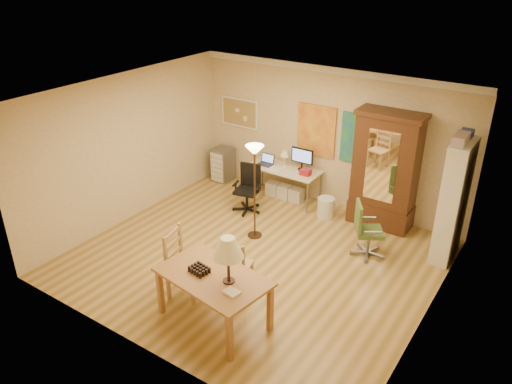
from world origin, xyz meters
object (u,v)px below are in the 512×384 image
Objects in this scene: bookshelf at (453,202)px; computer_desk at (286,180)px; office_chair_green at (366,241)px; dining_table at (218,269)px; armoire at (384,178)px; office_chair_black at (248,199)px.

computer_desk is at bearing 173.79° from bookshelf.
office_chair_green is at bearing -25.79° from computer_desk.
dining_table is 0.75× the size of armoire.
bookshelf reaches higher than office_chair_green.
computer_desk reaches higher than office_chair_green.
armoire is (-0.20, 1.13, 0.67)m from office_chair_green.
office_chair_green reaches higher than office_chair_black.
office_chair_green is (2.17, -1.05, -0.15)m from computer_desk.
bookshelf reaches higher than office_chair_black.
office_chair_green is at bearing -4.77° from office_chair_black.
bookshelf is (3.61, 0.48, 0.75)m from office_chair_black.
office_chair_black is (-0.35, -0.84, -0.16)m from computer_desk.
bookshelf is at bearing 7.64° from office_chair_black.
dining_table reaches higher than computer_desk.
armoire is (0.77, 3.81, 0.05)m from dining_table.
bookshelf is at bearing 58.60° from dining_table.
dining_table is 3.89m from armoire.
armoire is 1.07× the size of bookshelf.
dining_table is at bearing -109.91° from office_chair_green.
armoire is at bearing 2.47° from computer_desk.
bookshelf is (1.09, 0.69, 0.74)m from office_chair_green.
armoire reaches higher than office_chair_black.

